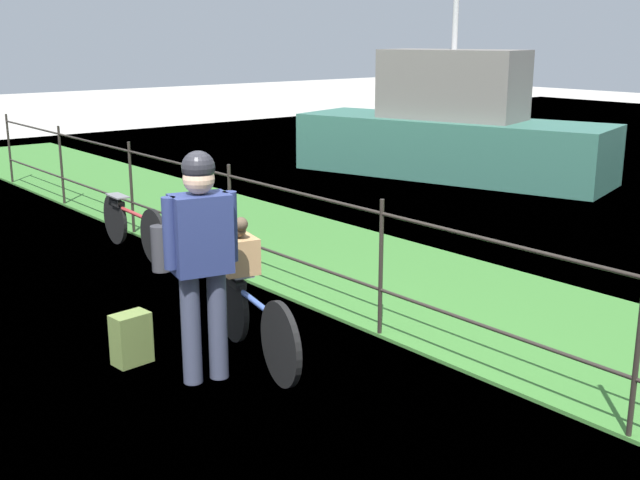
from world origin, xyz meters
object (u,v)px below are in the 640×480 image
(wooden_crate, at_px, (236,254))
(moored_boat_near, at_px, (451,131))
(bicycle_main, at_px, (254,320))
(bicycle_parked, at_px, (133,225))
(mooring_bollard, at_px, (161,249))
(cyclist_person, at_px, (201,247))
(terrier_dog, at_px, (237,227))
(backpack_on_paving, at_px, (131,339))

(wooden_crate, distance_m, moored_boat_near, 8.42)
(bicycle_main, xyz_separation_m, bicycle_parked, (-3.44, 0.69, -0.01))
(moored_boat_near, bearing_deg, mooring_bollard, -73.74)
(wooden_crate, height_order, cyclist_person, cyclist_person)
(wooden_crate, relative_size, moored_boat_near, 0.06)
(terrier_dog, height_order, backpack_on_paving, terrier_dog)
(bicycle_main, distance_m, moored_boat_near, 8.67)
(wooden_crate, distance_m, mooring_bollard, 2.38)
(terrier_dog, relative_size, backpack_on_paving, 0.81)
(terrier_dog, bearing_deg, moored_boat_near, 120.30)
(backpack_on_paving, distance_m, bicycle_parked, 3.24)
(wooden_crate, distance_m, cyclist_person, 0.72)
(bicycle_main, xyz_separation_m, cyclist_person, (0.07, -0.48, 0.67))
(wooden_crate, bearing_deg, backpack_on_paving, -104.15)
(backpack_on_paving, relative_size, moored_boat_near, 0.07)
(backpack_on_paving, xyz_separation_m, bicycle_parked, (-2.89, 1.45, 0.13))
(bicycle_main, distance_m, terrier_dog, 0.73)
(bicycle_parked, bearing_deg, wooden_crate, -11.28)
(bicycle_main, bearing_deg, wooden_crate, 167.51)
(bicycle_parked, xyz_separation_m, moored_boat_near, (-1.13, 6.66, 0.47))
(terrier_dog, distance_m, backpack_on_paving, 1.17)
(cyclist_person, height_order, bicycle_parked, cyclist_person)
(bicycle_parked, distance_m, moored_boat_near, 6.77)
(wooden_crate, xyz_separation_m, moored_boat_near, (-4.23, 7.28, 0.03))
(wooden_crate, bearing_deg, terrier_dog, -12.49)
(terrier_dog, distance_m, bicycle_parked, 3.26)
(wooden_crate, xyz_separation_m, cyclist_person, (0.40, -0.55, 0.23))
(cyclist_person, bearing_deg, backpack_on_paving, -155.25)
(cyclist_person, xyz_separation_m, mooring_bollard, (-2.67, 1.07, -0.76))
(backpack_on_paving, bearing_deg, bicycle_parked, -122.34)
(terrier_dog, relative_size, moored_boat_near, 0.06)
(terrier_dog, xyz_separation_m, backpack_on_paving, (-0.23, -0.83, -0.79))
(cyclist_person, bearing_deg, moored_boat_near, 120.64)
(bicycle_parked, bearing_deg, mooring_bollard, -6.85)
(bicycle_main, relative_size, cyclist_person, 0.93)
(bicycle_main, xyz_separation_m, backpack_on_paving, (-0.55, -0.76, -0.13))
(mooring_bollard, height_order, bicycle_parked, bicycle_parked)
(bicycle_main, relative_size, bicycle_parked, 0.92)
(bicycle_parked, bearing_deg, backpack_on_paving, -26.67)
(terrier_dog, distance_m, cyclist_person, 0.66)
(bicycle_parked, bearing_deg, bicycle_main, -11.40)
(bicycle_parked, relative_size, moored_boat_near, 0.30)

